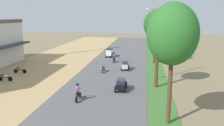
# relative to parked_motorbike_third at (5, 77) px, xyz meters

# --- Properties ---
(parked_motorbike_third) EXTENTS (1.80, 0.54, 0.94)m
(parked_motorbike_third) POSITION_rel_parked_motorbike_third_xyz_m (0.00, 0.00, 0.00)
(parked_motorbike_third) COLOR black
(parked_motorbike_third) RESTS_ON dirt_shoulder
(parked_motorbike_fourth) EXTENTS (1.80, 0.54, 0.94)m
(parked_motorbike_fourth) POSITION_rel_parked_motorbike_third_xyz_m (-0.19, 3.69, 0.00)
(parked_motorbike_fourth) COLOR black
(parked_motorbike_fourth) RESTS_ON dirt_shoulder
(median_tree_nearest) EXTENTS (3.44, 3.44, 8.46)m
(median_tree_nearest) POSITION_rel_parked_motorbike_third_xyz_m (17.77, -8.34, 5.83)
(median_tree_nearest) COLOR #4C351E
(median_tree_nearest) RESTS_ON median_strip
(median_tree_second) EXTENTS (2.98, 2.98, 8.19)m
(median_tree_second) POSITION_rel_parked_motorbike_third_xyz_m (17.27, 0.16, 6.02)
(median_tree_second) COLOR #4C351E
(median_tree_second) RESTS_ON median_strip
(median_tree_third) EXTENTS (3.08, 3.08, 8.29)m
(median_tree_third) POSITION_rel_parked_motorbike_third_xyz_m (17.52, 12.78, 6.03)
(median_tree_third) COLOR #4C351E
(median_tree_third) RESTS_ON median_strip
(streetlamp_near) EXTENTS (3.16, 0.20, 8.46)m
(streetlamp_near) POSITION_rel_parked_motorbike_third_xyz_m (17.59, 3.60, 4.34)
(streetlamp_near) COLOR gray
(streetlamp_near) RESTS_ON median_strip
(streetlamp_mid) EXTENTS (3.16, 0.20, 7.10)m
(streetlamp_mid) POSITION_rel_parked_motorbike_third_xyz_m (17.59, 16.47, 3.64)
(streetlamp_mid) COLOR gray
(streetlamp_mid) RESTS_ON median_strip
(streetlamp_far) EXTENTS (3.16, 0.20, 7.00)m
(streetlamp_far) POSITION_rel_parked_motorbike_third_xyz_m (17.59, 36.97, 3.59)
(streetlamp_far) COLOR gray
(streetlamp_far) RESTS_ON median_strip
(utility_pole_near) EXTENTS (1.80, 0.20, 9.03)m
(utility_pole_near) POSITION_rel_parked_motorbike_third_xyz_m (19.54, 15.88, 4.15)
(utility_pole_near) COLOR brown
(utility_pole_near) RESTS_ON ground
(car_sedan_black) EXTENTS (1.10, 2.26, 1.19)m
(car_sedan_black) POSITION_rel_parked_motorbike_third_xyz_m (13.69, -1.48, 0.19)
(car_sedan_black) COLOR black
(car_sedan_black) RESTS_ON road_strip
(car_hatchback_silver) EXTENTS (1.04, 2.00, 1.23)m
(car_hatchback_silver) POSITION_rel_parked_motorbike_third_xyz_m (13.37, 7.50, 0.19)
(car_hatchback_silver) COLOR #B7BCC1
(car_hatchback_silver) RESTS_ON road_strip
(car_van_white) EXTENTS (1.19, 2.41, 1.67)m
(car_van_white) POSITION_rel_parked_motorbike_third_xyz_m (9.69, 17.18, 0.47)
(car_van_white) COLOR silver
(car_van_white) RESTS_ON road_strip
(motorbike_foreground_rider) EXTENTS (0.54, 1.80, 1.66)m
(motorbike_foreground_rider) POSITION_rel_parked_motorbike_third_xyz_m (10.15, -4.92, 0.30)
(motorbike_foreground_rider) COLOR black
(motorbike_foreground_rider) RESTS_ON road_strip
(motorbike_ahead_second) EXTENTS (0.54, 1.80, 0.94)m
(motorbike_ahead_second) POSITION_rel_parked_motorbike_third_xyz_m (10.56, 5.83, 0.02)
(motorbike_ahead_second) COLOR black
(motorbike_ahead_second) RESTS_ON road_strip
(motorbike_ahead_third) EXTENTS (0.54, 1.80, 1.66)m
(motorbike_ahead_third) POSITION_rel_parked_motorbike_third_xyz_m (11.14, 12.43, 0.30)
(motorbike_ahead_third) COLOR black
(motorbike_ahead_third) RESTS_ON road_strip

